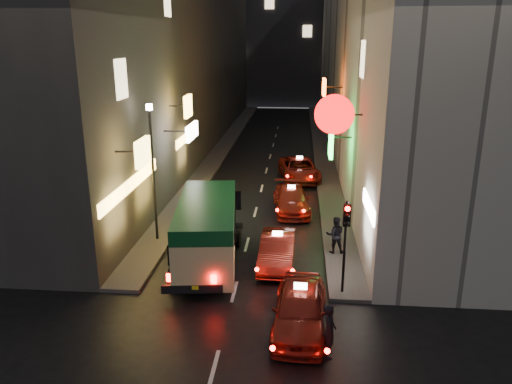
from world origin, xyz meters
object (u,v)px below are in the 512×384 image
(pedestrian_crossing, at_px, (329,328))
(traffic_light, at_px, (346,228))
(minibus, at_px, (207,226))
(taxi_near, at_px, (300,306))
(lamp_post, at_px, (153,164))

(pedestrian_crossing, xyz_separation_m, traffic_light, (0.70, 3.65, 1.72))
(minibus, xyz_separation_m, traffic_light, (5.38, -2.26, 0.94))
(taxi_near, relative_size, pedestrian_crossing, 2.81)
(lamp_post, bearing_deg, traffic_light, -28.91)
(minibus, relative_size, lamp_post, 1.07)
(minibus, height_order, lamp_post, lamp_post)
(minibus, distance_m, taxi_near, 5.98)
(traffic_light, bearing_deg, pedestrian_crossing, -100.86)
(lamp_post, bearing_deg, taxi_near, -45.62)
(taxi_near, distance_m, pedestrian_crossing, 1.64)
(traffic_light, bearing_deg, lamp_post, 151.09)
(minibus, height_order, traffic_light, traffic_light)
(taxi_near, relative_size, traffic_light, 1.55)
(pedestrian_crossing, distance_m, lamp_post, 11.43)
(minibus, relative_size, taxi_near, 1.23)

